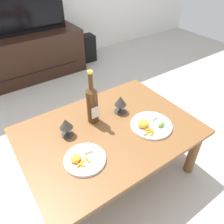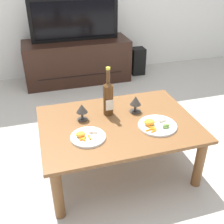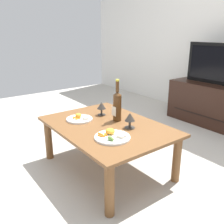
{
  "view_description": "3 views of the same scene",
  "coord_description": "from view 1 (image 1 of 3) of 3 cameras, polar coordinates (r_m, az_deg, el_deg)",
  "views": [
    {
      "loc": [
        -0.58,
        -0.87,
        1.41
      ],
      "look_at": [
        0.05,
        0.03,
        0.54
      ],
      "focal_mm": 34.64,
      "sensor_mm": 36.0,
      "label": 1
    },
    {
      "loc": [
        -0.52,
        -1.61,
        1.51
      ],
      "look_at": [
        -0.03,
        0.06,
        0.5
      ],
      "focal_mm": 43.49,
      "sensor_mm": 36.0,
      "label": 2
    },
    {
      "loc": [
        1.65,
        -1.18,
        1.22
      ],
      "look_at": [
        -0.03,
        0.08,
        0.53
      ],
      "focal_mm": 39.64,
      "sensor_mm": 36.0,
      "label": 3
    }
  ],
  "objects": [
    {
      "name": "tv_screen",
      "position": [
        2.84,
        -23.99,
        23.22
      ],
      "size": [
        1.1,
        0.05,
        0.52
      ],
      "color": "black",
      "rests_on": "tv_stand"
    },
    {
      "name": "dinner_plate_right",
      "position": [
        1.48,
        10.21,
        -3.28
      ],
      "size": [
        0.28,
        0.28,
        0.06
      ],
      "color": "white",
      "rests_on": "dining_table"
    },
    {
      "name": "goblet_right",
      "position": [
        1.53,
        2.24,
        2.72
      ],
      "size": [
        0.09,
        0.09,
        0.14
      ],
      "color": "#38332D",
      "rests_on": "dining_table"
    },
    {
      "name": "wine_bottle",
      "position": [
        1.42,
        -5.24,
        2.34
      ],
      "size": [
        0.08,
        0.08,
        0.38
      ],
      "color": "#4C2D14",
      "rests_on": "dining_table"
    },
    {
      "name": "goblet_left",
      "position": [
        1.37,
        -12.08,
        -3.26
      ],
      "size": [
        0.08,
        0.08,
        0.13
      ],
      "color": "#38332D",
      "rests_on": "dining_table"
    },
    {
      "name": "floor_speaker",
      "position": [
        3.31,
        -6.36,
        16.43
      ],
      "size": [
        0.19,
        0.19,
        0.37
      ],
      "primitive_type": "cube",
      "rotation": [
        0.0,
        0.0,
        -0.03
      ],
      "color": "black",
      "rests_on": "ground_plane"
    },
    {
      "name": "dinner_plate_left",
      "position": [
        1.26,
        -7.34,
        -12.14
      ],
      "size": [
        0.24,
        0.24,
        0.05
      ],
      "color": "white",
      "rests_on": "dining_table"
    },
    {
      "name": "tv_stand",
      "position": [
        3.0,
        -21.34,
        13.48
      ],
      "size": [
        1.36,
        0.51,
        0.55
      ],
      "color": "black",
      "rests_on": "ground_plane"
    },
    {
      "name": "ground_plane",
      "position": [
        1.76,
        -0.66,
        -15.03
      ],
      "size": [
        6.4,
        6.4,
        0.0
      ],
      "primitive_type": "plane",
      "color": "#B7B2A8"
    },
    {
      "name": "dining_table",
      "position": [
        1.48,
        -0.77,
        -6.57
      ],
      "size": [
        1.15,
        0.82,
        0.43
      ],
      "color": "brown",
      "rests_on": "ground_plane"
    }
  ]
}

